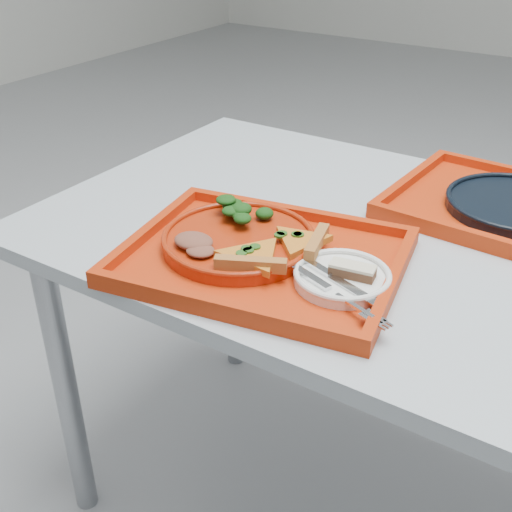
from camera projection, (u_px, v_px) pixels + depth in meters
name	position (u px, v px, depth m)	size (l,w,h in m)	color
table	(468.00, 297.00, 1.12)	(1.60, 0.80, 0.75)	#A0ACB4
tray_main	(263.00, 261.00, 1.07)	(0.45, 0.35, 0.01)	#B02909
dinner_plate	(239.00, 242.00, 1.09)	(0.26, 0.26, 0.02)	#9F250A
side_plate	(342.00, 279.00, 0.99)	(0.15, 0.15, 0.01)	white
pizza_slice_a	(253.00, 254.00, 1.02)	(0.13, 0.11, 0.02)	gold
pizza_slice_b	(300.00, 239.00, 1.06)	(0.12, 0.10, 0.02)	gold
salad_heap	(238.00, 209.00, 1.13)	(0.09, 0.08, 0.04)	black
meat_portion	(194.00, 241.00, 1.05)	(0.07, 0.06, 0.02)	brown
dessert_bar	(352.00, 270.00, 0.98)	(0.07, 0.04, 0.02)	#462517
knife	(338.00, 279.00, 0.97)	(0.18, 0.02, 0.01)	silver
fork	(336.00, 293.00, 0.94)	(0.18, 0.02, 0.01)	silver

